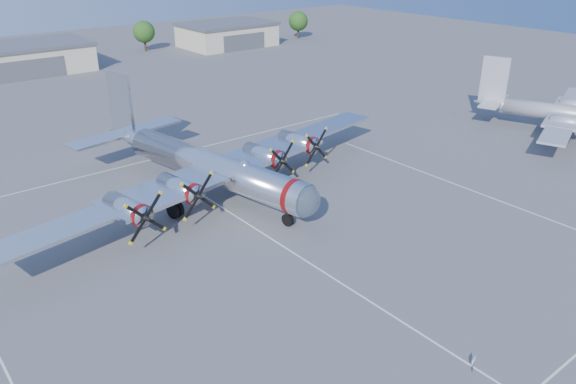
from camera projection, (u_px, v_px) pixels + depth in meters
ground at (282, 245)px, 46.88m from camera, size 260.00×260.00×0.00m
parking_lines at (295, 254)px, 45.64m from camera, size 60.00×50.08×0.01m
hangar_center at (9, 60)px, 103.99m from camera, size 28.60×14.60×5.40m
hangar_east at (227, 34)px, 131.27m from camera, size 20.60×14.60×5.40m
tree_east at (144, 32)px, 124.70m from camera, size 4.80×4.80×6.64m
tree_far_east at (298, 21)px, 140.62m from camera, size 4.80×4.80×6.64m
main_bomber_b29 at (206, 192)px, 56.61m from camera, size 51.44×39.65×10.28m
twin_engine_east at (551, 132)px, 74.15m from camera, size 33.81×29.07×9.03m
info_placard at (473, 362)px, 33.04m from camera, size 0.49×0.16×0.95m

